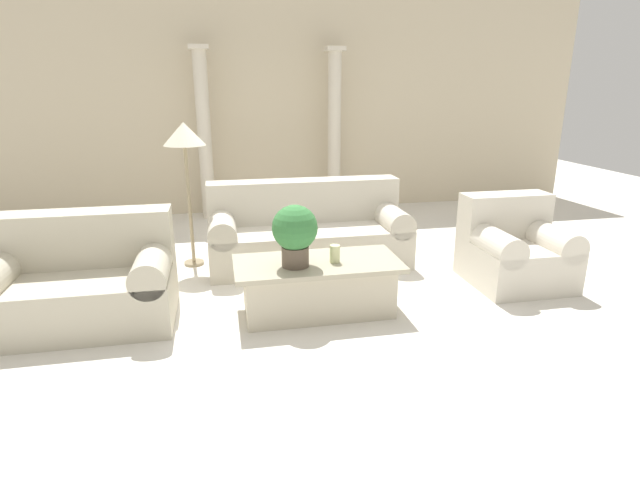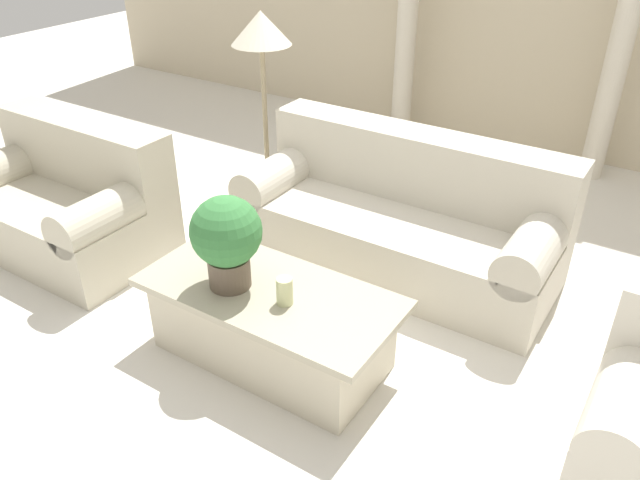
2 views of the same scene
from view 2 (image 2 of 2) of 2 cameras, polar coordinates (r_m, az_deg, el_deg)
ground_plane at (r=3.87m, az=-1.05°, el=-5.79°), size 16.00×16.00×0.00m
sofa_long at (r=4.12m, az=7.35°, el=2.10°), size 2.07×0.86×0.86m
loveseat at (r=4.63m, az=-22.08°, el=3.42°), size 1.43×0.86×0.86m
coffee_table at (r=3.35m, az=-4.51°, el=-7.56°), size 1.37×0.66×0.45m
potted_plant at (r=3.13m, az=-8.54°, el=0.26°), size 0.36×0.36×0.50m
pillar_candle at (r=3.08m, az=-3.26°, el=-4.67°), size 0.08×0.08×0.15m
floor_lamp at (r=4.51m, az=-5.38°, el=17.92°), size 0.42×0.42×1.49m
column_left at (r=6.12m, az=8.05°, el=20.19°), size 0.26×0.26×2.35m
column_right at (r=5.61m, az=26.00°, el=16.57°), size 0.26×0.26×2.35m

